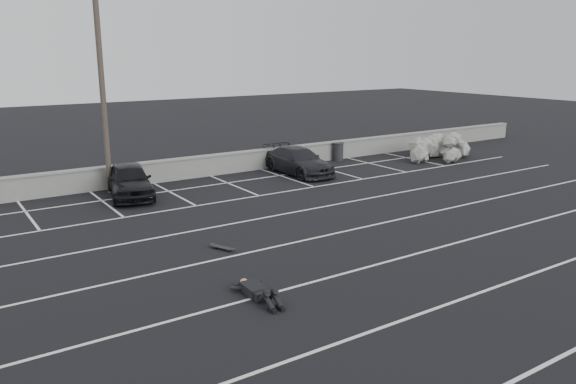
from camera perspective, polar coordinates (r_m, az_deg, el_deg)
ground at (r=17.19m, az=9.72°, el=-7.09°), size 120.00×120.00×0.00m
seawall at (r=28.44m, az=-9.86°, el=2.50°), size 50.00×0.45×1.06m
stall_lines at (r=20.37m, az=1.05°, el=-3.48°), size 36.00×20.05×0.01m
car_left at (r=25.28m, az=-15.81°, el=1.17°), size 2.58×4.59×1.47m
car_right at (r=28.98m, az=1.10°, el=3.18°), size 1.90×4.65×1.35m
utility_pole at (r=25.74m, az=-18.35°, el=10.00°), size 1.22×0.24×9.15m
trash_bin at (r=32.76m, az=5.10°, el=4.13°), size 0.73×0.73×1.04m
riprap_pile at (r=34.51m, az=14.78°, el=4.21°), size 4.97×3.38×1.36m
person at (r=14.80m, az=-3.56°, el=-9.44°), size 1.10×2.52×0.49m
skateboard at (r=18.11m, az=-6.68°, el=-5.63°), size 0.50×0.78×0.09m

